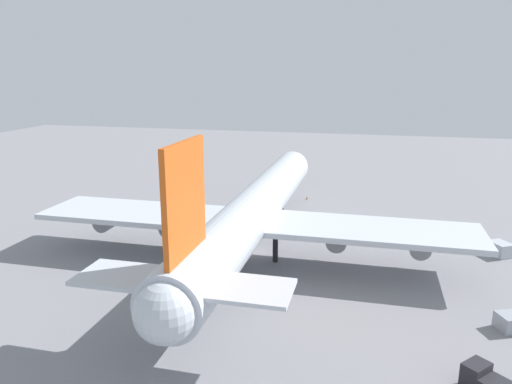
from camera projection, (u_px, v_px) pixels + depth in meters
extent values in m
plane|color=gray|center=(256.00, 251.00, 67.40)|extent=(260.72, 260.72, 0.00)
cylinder|color=silver|center=(256.00, 208.00, 65.87)|extent=(59.63, 6.07, 6.07)
sphere|color=silver|center=(292.00, 167.00, 93.94)|extent=(5.94, 5.94, 5.94)
sphere|color=silver|center=(165.00, 312.00, 37.80)|extent=(5.16, 5.16, 5.16)
cube|color=#D85919|center=(185.00, 199.00, 40.35)|extent=(8.35, 0.50, 9.70)
cube|color=silver|center=(238.00, 288.00, 39.83)|extent=(5.37, 9.10, 0.36)
cube|color=silver|center=(130.00, 277.00, 42.06)|extent=(5.37, 9.10, 0.36)
cube|color=silver|center=(370.00, 230.00, 59.76)|extent=(10.14, 26.97, 0.70)
cube|color=silver|center=(143.00, 213.00, 66.81)|extent=(10.14, 26.97, 0.70)
cylinder|color=gray|center=(338.00, 237.00, 62.04)|extent=(4.85, 2.55, 2.55)
cylinder|color=gray|center=(419.00, 244.00, 59.74)|extent=(4.85, 2.55, 2.55)
cylinder|color=gray|center=(174.00, 224.00, 67.22)|extent=(4.85, 2.55, 2.55)
cylinder|color=gray|center=(109.00, 219.00, 69.51)|extent=(4.85, 2.55, 2.55)
cylinder|color=black|center=(282.00, 204.00, 84.97)|extent=(0.70, 0.70, 3.19)
cylinder|color=black|center=(275.00, 250.00, 63.43)|extent=(0.70, 0.70, 3.19)
cylinder|color=black|center=(227.00, 246.00, 64.97)|extent=(0.70, 0.70, 3.19)
cube|color=#232328|center=(476.00, 374.00, 38.17)|extent=(2.61, 2.57, 1.86)
cylinder|color=black|center=(485.00, 380.00, 38.91)|extent=(0.72, 0.76, 0.77)
cube|color=#B7BCC6|center=(500.00, 249.00, 65.72)|extent=(3.63, 3.38, 1.85)
cone|color=orange|center=(307.00, 198.00, 94.23)|extent=(0.42, 0.42, 0.60)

